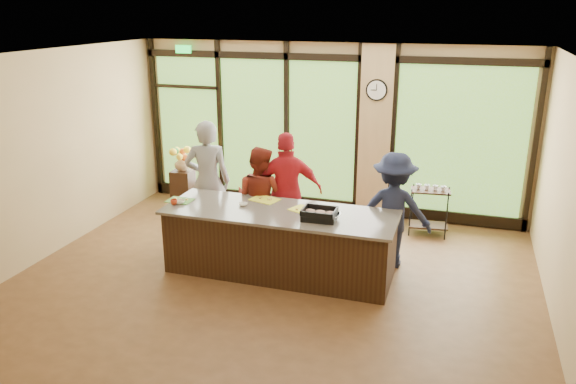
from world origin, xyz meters
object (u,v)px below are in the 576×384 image
Objects in this scene: cook_right at (393,210)px; cook_left at (208,181)px; bar_cart at (429,205)px; roasting_pan at (319,216)px; flower_stand at (183,190)px; island_base at (280,243)px.

cook_left is at bearing -4.48° from cook_right.
bar_cart is (3.33, 1.25, -0.46)m from cook_left.
roasting_pan reaches higher than flower_stand.
bar_cart is at bearing -175.98° from cook_left.
flower_stand is (-1.07, 1.15, -0.60)m from cook_left.
cook_left is 1.16× the size of cook_right.
flower_stand is at bearing 174.88° from bar_cart.
roasting_pan is at bearing 138.70° from cook_left.
bar_cart reaches higher than flower_stand.
island_base is at bearing 134.58° from cook_left.
cook_left reaches higher than cook_right.
cook_right reaches higher than island_base.
roasting_pan is (-0.86, -0.87, 0.12)m from cook_right.
roasting_pan reaches higher than island_base.
island_base is 2.78m from bar_cart.
cook_right is at bearing 26.55° from island_base.
cook_left is 2.25m from roasting_pan.
island_base is 3.18m from flower_stand.
cook_right reaches higher than flower_stand.
flower_stand is 0.87× the size of bar_cart.
bar_cart is (1.88, 2.05, 0.07)m from island_base.
flower_stand is at bearing -63.67° from cook_left.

